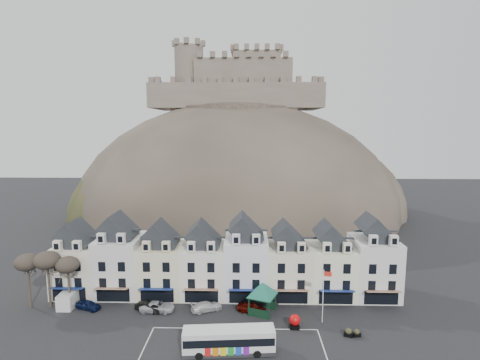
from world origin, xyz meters
name	(u,v)px	position (x,y,z in m)	size (l,w,h in m)	color
ground	(217,351)	(0.00, 0.00, 0.00)	(300.00, 300.00, 0.00)	black
coach_bay_markings	(234,345)	(2.00, 1.25, 0.00)	(22.00, 7.50, 0.01)	silver
townhouse_terrace	(226,261)	(0.15, 15.97, 5.30)	(54.40, 9.35, 11.80)	silver
castle_hill	(240,215)	(1.25, 68.95, 0.11)	(100.00, 76.00, 68.00)	#322D27
castle	(239,82)	(0.51, 75.93, 40.19)	(50.20, 22.20, 22.00)	#63584C
tree_left_far	(27,263)	(-29.00, 10.50, 6.90)	(3.61, 3.61, 8.24)	#332A21
tree_left_mid	(47,261)	(-26.00, 10.50, 7.24)	(3.78, 3.78, 8.64)	#332A21
tree_left_near	(68,265)	(-23.00, 10.50, 6.55)	(3.43, 3.43, 7.84)	#332A21
bus	(229,339)	(1.45, -0.34, 1.71)	(11.11, 3.42, 3.09)	#262628
bus_shelter	(262,289)	(5.79, 9.42, 3.62)	(6.82, 6.82, 4.66)	black
red_buoy	(295,321)	(10.00, 5.43, 0.97)	(1.53, 1.53, 1.89)	black
flagpole	(324,293)	(14.09, 6.95, 4.36)	(1.08, 0.30, 7.63)	silver
white_van	(71,297)	(-23.30, 11.32, 1.14)	(2.23, 5.00, 2.27)	silver
planter_west	(348,333)	(16.70, 3.50, 0.54)	(1.26, 0.92, 1.13)	black
planter_east	(357,333)	(17.77, 3.50, 0.49)	(1.10, 0.71, 1.02)	black
car_navy	(88,305)	(-20.00, 9.89, 0.66)	(1.57, 3.90, 1.33)	#0B1437
car_black	(149,307)	(-10.80, 9.50, 0.69)	(1.45, 4.17, 1.37)	black
car_silver	(157,307)	(-9.60, 9.50, 0.70)	(2.31, 4.92, 1.39)	#B9BCC2
car_white	(207,306)	(-2.39, 9.87, 0.67)	(1.87, 4.60, 1.33)	silver
car_maroon	(252,308)	(4.23, 9.50, 0.72)	(1.69, 4.20, 1.43)	#4C0904
car_charcoal	(263,301)	(6.00, 11.68, 0.73)	(1.55, 4.44, 1.46)	black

